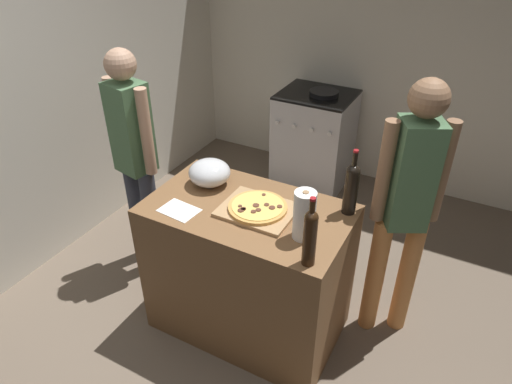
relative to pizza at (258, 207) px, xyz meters
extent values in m
cube|color=#6B5B4C|center=(0.04, 0.72, -0.96)|extent=(4.15, 3.63, 0.02)
cube|color=silver|center=(0.04, 2.28, 0.35)|extent=(4.15, 0.10, 2.60)
cube|color=silver|center=(-1.78, 0.72, 0.35)|extent=(0.10, 3.63, 2.60)
cube|color=brown|center=(-0.07, 0.00, -0.49)|extent=(1.14, 0.67, 0.92)
cube|color=tan|center=(0.00, 0.00, -0.02)|extent=(0.40, 0.32, 0.02)
cylinder|color=tan|center=(0.00, 0.00, 0.00)|extent=(0.32, 0.32, 0.02)
cylinder|color=#EAC660|center=(0.00, 0.00, 0.01)|extent=(0.29, 0.29, 0.00)
cylinder|color=brown|center=(0.01, -0.07, 0.01)|extent=(0.03, 0.03, 0.01)
cylinder|color=brown|center=(-0.02, 0.11, 0.01)|extent=(0.02, 0.02, 0.01)
cylinder|color=brown|center=(-0.05, -0.09, 0.01)|extent=(0.03, 0.03, 0.01)
cylinder|color=brown|center=(0.08, 0.01, 0.01)|extent=(0.03, 0.03, 0.01)
cylinder|color=brown|center=(-0.01, -0.01, 0.01)|extent=(0.03, 0.03, 0.01)
cylinder|color=brown|center=(0.04, 0.03, 0.01)|extent=(0.03, 0.03, 0.01)
cylinder|color=brown|center=(-0.05, -0.07, 0.01)|extent=(0.03, 0.03, 0.01)
cylinder|color=brown|center=(-0.05, -0.07, 0.01)|extent=(0.02, 0.02, 0.01)
cylinder|color=brown|center=(0.02, -0.04, 0.01)|extent=(0.03, 0.03, 0.01)
cylinder|color=brown|center=(0.11, 0.04, 0.01)|extent=(0.03, 0.03, 0.01)
cylinder|color=brown|center=(-0.08, -0.05, 0.01)|extent=(0.02, 0.02, 0.01)
cylinder|color=#B2B2B7|center=(-0.39, 0.12, -0.03)|extent=(0.10, 0.10, 0.01)
ellipsoid|color=silver|center=(-0.39, 0.12, 0.05)|extent=(0.25, 0.25, 0.15)
cylinder|color=white|center=(0.30, -0.09, 0.10)|extent=(0.11, 0.11, 0.27)
cylinder|color=#997551|center=(0.30, -0.09, 0.10)|extent=(0.03, 0.03, 0.27)
cylinder|color=#331E0F|center=(0.40, -0.26, 0.10)|extent=(0.06, 0.06, 0.26)
sphere|color=#331E0F|center=(0.40, -0.26, 0.23)|extent=(0.06, 0.06, 0.06)
cylinder|color=#331E0F|center=(0.40, -0.26, 0.29)|extent=(0.03, 0.03, 0.07)
cylinder|color=maroon|center=(0.40, -0.26, 0.33)|extent=(0.03, 0.03, 0.01)
cylinder|color=black|center=(0.44, 0.23, 0.10)|extent=(0.08, 0.08, 0.26)
sphere|color=black|center=(0.44, 0.23, 0.22)|extent=(0.08, 0.08, 0.08)
cylinder|color=black|center=(0.44, 0.23, 0.29)|extent=(0.03, 0.03, 0.09)
cylinder|color=maroon|center=(0.44, 0.23, 0.34)|extent=(0.03, 0.03, 0.01)
cube|color=white|center=(-0.39, -0.19, -0.03)|extent=(0.22, 0.17, 0.00)
cube|color=#B7B7BC|center=(-0.40, 1.88, -0.51)|extent=(0.66, 0.57, 0.88)
cube|color=black|center=(-0.40, 1.88, -0.06)|extent=(0.66, 0.57, 0.02)
cylinder|color=silver|center=(-0.64, 1.58, -0.26)|extent=(0.04, 0.02, 0.04)
cylinder|color=silver|center=(-0.48, 1.58, -0.26)|extent=(0.04, 0.02, 0.04)
cylinder|color=silver|center=(-0.32, 1.58, -0.26)|extent=(0.04, 0.02, 0.04)
cylinder|color=silver|center=(-0.15, 1.58, -0.26)|extent=(0.04, 0.02, 0.04)
cylinder|color=black|center=(-0.33, 1.87, -0.03)|extent=(0.26, 0.26, 0.04)
cylinder|color=#383D4C|center=(-1.12, 0.21, -0.54)|extent=(0.11, 0.11, 0.81)
cylinder|color=#383D4C|center=(-0.95, 0.18, -0.54)|extent=(0.11, 0.11, 0.81)
cube|color=#4C724C|center=(-1.04, 0.20, 0.16)|extent=(0.26, 0.24, 0.61)
cylinder|color=tan|center=(-1.19, 0.23, 0.18)|extent=(0.08, 0.08, 0.58)
cylinder|color=tan|center=(-0.88, 0.17, 0.18)|extent=(0.08, 0.08, 0.58)
sphere|color=tan|center=(-1.04, 0.20, 0.58)|extent=(0.20, 0.20, 0.20)
cylinder|color=#D88C4C|center=(0.79, 0.45, -0.53)|extent=(0.11, 0.11, 0.83)
cylinder|color=#D88C4C|center=(0.62, 0.36, -0.53)|extent=(0.11, 0.11, 0.83)
cube|color=#4C724C|center=(0.71, 0.41, 0.19)|extent=(0.28, 0.28, 0.62)
cylinder|color=#936B4C|center=(0.84, 0.48, 0.20)|extent=(0.08, 0.08, 0.59)
cylinder|color=#936B4C|center=(0.57, 0.34, 0.20)|extent=(0.08, 0.08, 0.59)
sphere|color=#936B4C|center=(0.71, 0.41, 0.61)|extent=(0.20, 0.20, 0.20)
camera|label=1|loc=(0.96, -1.81, 1.41)|focal=32.09mm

